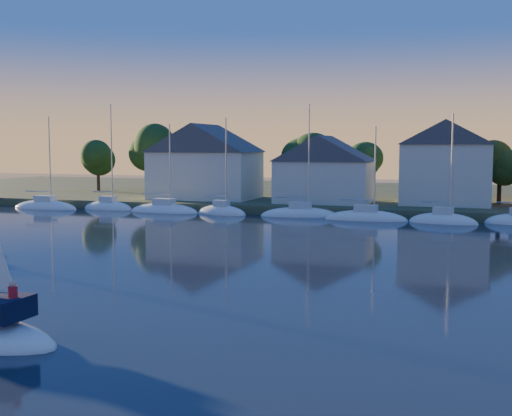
% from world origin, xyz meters
% --- Properties ---
extents(ground, '(260.00, 260.00, 0.00)m').
position_xyz_m(ground, '(0.00, 0.00, 0.00)').
color(ground, black).
rests_on(ground, ground).
extents(shoreline_land, '(160.00, 50.00, 2.00)m').
position_xyz_m(shoreline_land, '(0.00, 75.00, 0.00)').
color(shoreline_land, '#374126').
rests_on(shoreline_land, ground).
extents(wooden_dock, '(120.00, 3.00, 1.00)m').
position_xyz_m(wooden_dock, '(0.00, 52.00, 0.00)').
color(wooden_dock, brown).
rests_on(wooden_dock, ground).
extents(clubhouse_west, '(13.65, 9.45, 9.64)m').
position_xyz_m(clubhouse_west, '(-22.00, 58.00, 5.93)').
color(clubhouse_west, beige).
rests_on(clubhouse_west, shoreline_land).
extents(clubhouse_centre, '(11.55, 8.40, 8.08)m').
position_xyz_m(clubhouse_centre, '(-6.00, 57.00, 5.13)').
color(clubhouse_centre, beige).
rests_on(clubhouse_centre, shoreline_land).
extents(clubhouse_east, '(10.50, 8.40, 9.80)m').
position_xyz_m(clubhouse_east, '(8.00, 59.00, 6.00)').
color(clubhouse_east, beige).
rests_on(clubhouse_east, shoreline_land).
extents(tree_line, '(93.40, 5.40, 8.90)m').
position_xyz_m(tree_line, '(2.00, 63.00, 7.18)').
color(tree_line, '#3D291B').
rests_on(tree_line, shoreline_land).
extents(moored_fleet, '(95.50, 2.40, 12.05)m').
position_xyz_m(moored_fleet, '(4.00, 49.00, 0.10)').
color(moored_fleet, white).
rests_on(moored_fleet, ground).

